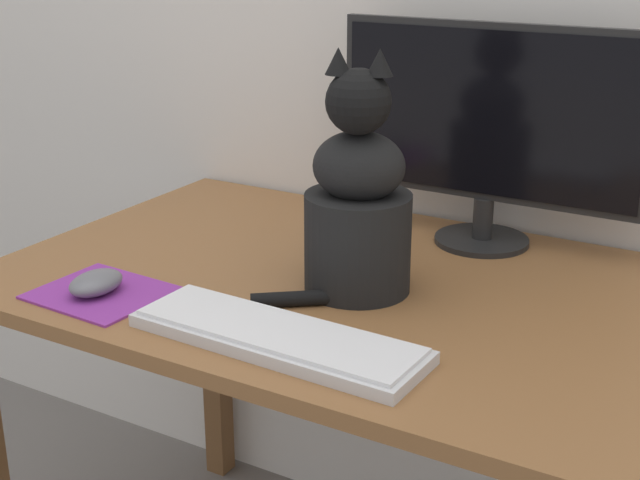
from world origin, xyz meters
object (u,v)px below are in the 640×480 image
keyboard (277,337)px  monitor (489,125)px  cat (358,205)px  computer_mouse_left (96,283)px

keyboard → monitor: bearing=81.5°
keyboard → cat: bearing=91.0°
computer_mouse_left → cat: bearing=33.3°
computer_mouse_left → cat: size_ratio=0.25×
monitor → computer_mouse_left: bearing=-129.3°
monitor → computer_mouse_left: 0.71m
keyboard → computer_mouse_left: computer_mouse_left is taller
keyboard → computer_mouse_left: (-0.34, 0.00, 0.01)m
monitor → keyboard: 0.58m
keyboard → computer_mouse_left: bearing=-178.5°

